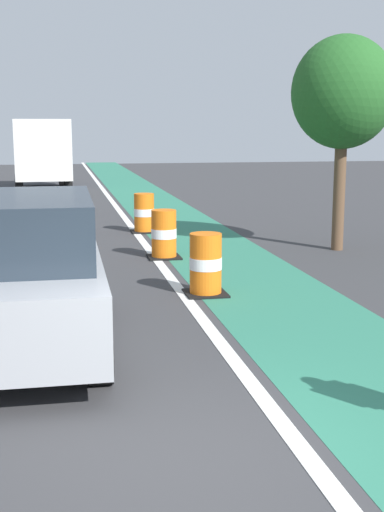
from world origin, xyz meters
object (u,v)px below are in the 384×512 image
object	(u,v)px
traffic_barrel_back	(144,213)
traffic_barrel_front	(206,265)
delivery_truck_down_block	(41,151)
parked_suv_nearest	(30,273)
traffic_barrel_mid	(164,235)
street_tree_sidewalk	(343,94)

from	to	relation	value
traffic_barrel_back	traffic_barrel_front	bearing A→B (deg)	-88.87
traffic_barrel_back	delivery_truck_down_block	world-z (taller)	delivery_truck_down_block
parked_suv_nearest	traffic_barrel_front	bearing A→B (deg)	40.24
traffic_barrel_mid	traffic_barrel_back	bearing A→B (deg)	89.32
traffic_barrel_front	street_tree_sidewalk	world-z (taller)	street_tree_sidewalk
traffic_barrel_mid	delivery_truck_down_block	world-z (taller)	delivery_truck_down_block
parked_suv_nearest	street_tree_sidewalk	bearing A→B (deg)	41.59
street_tree_sidewalk	traffic_barrel_mid	bearing A→B (deg)	-177.08
traffic_barrel_mid	delivery_truck_down_block	size ratio (longest dim) A/B	0.14
traffic_barrel_mid	delivery_truck_down_block	xyz separation A→B (m)	(-2.97, 16.93, 1.31)
parked_suv_nearest	traffic_barrel_mid	bearing A→B (deg)	65.58
traffic_barrel_front	traffic_barrel_mid	distance (m)	3.51
traffic_barrel_back	street_tree_sidewalk	distance (m)	6.39
traffic_barrel_front	street_tree_sidewalk	bearing A→B (deg)	42.52
delivery_truck_down_block	street_tree_sidewalk	world-z (taller)	street_tree_sidewalk
traffic_barrel_back	street_tree_sidewalk	world-z (taller)	street_tree_sidewalk
traffic_barrel_front	traffic_barrel_mid	size ratio (longest dim) A/B	1.00
traffic_barrel_front	delivery_truck_down_block	size ratio (longest dim) A/B	0.14
traffic_barrel_mid	parked_suv_nearest	bearing A→B (deg)	-114.42
traffic_barrel_mid	traffic_barrel_front	bearing A→B (deg)	-86.88
traffic_barrel_mid	traffic_barrel_back	distance (m)	3.87
street_tree_sidewalk	traffic_barrel_front	bearing A→B (deg)	-137.48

